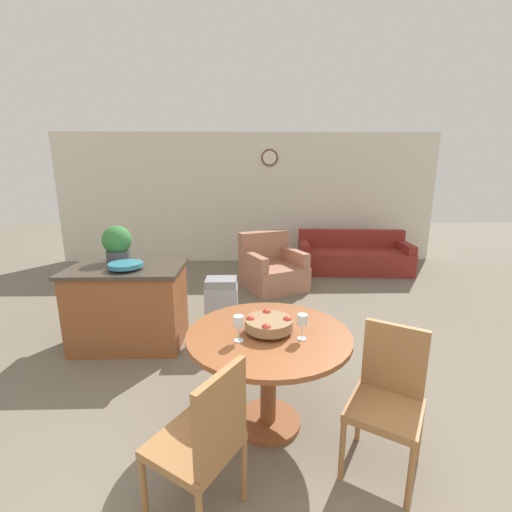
{
  "coord_description": "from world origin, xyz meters",
  "views": [
    {
      "loc": [
        -0.01,
        -1.31,
        1.84
      ],
      "look_at": [
        0.08,
        2.44,
        0.95
      ],
      "focal_mm": 24.0,
      "sensor_mm": 36.0,
      "label": 1
    }
  ],
  "objects_px": {
    "dining_chair_near_left": "(204,438)",
    "couch": "(353,257)",
    "dining_table": "(269,354)",
    "teal_bowl": "(126,265)",
    "wine_glass_left": "(239,323)",
    "trash_bin": "(222,309)",
    "armchair": "(272,270)",
    "wine_glass_right": "(302,321)",
    "fruit_bowl": "(269,324)",
    "kitchen_island": "(130,305)",
    "dining_chair_near_right": "(388,393)",
    "potted_plant": "(117,243)"
  },
  "relations": [
    {
      "from": "fruit_bowl",
      "to": "dining_chair_near_right",
      "type": "bearing_deg",
      "value": -27.34
    },
    {
      "from": "wine_glass_right",
      "to": "potted_plant",
      "type": "relative_size",
      "value": 0.44
    },
    {
      "from": "fruit_bowl",
      "to": "couch",
      "type": "relative_size",
      "value": 0.16
    },
    {
      "from": "dining_table",
      "to": "potted_plant",
      "type": "xyz_separation_m",
      "value": [
        -1.6,
        1.55,
        0.52
      ]
    },
    {
      "from": "teal_bowl",
      "to": "wine_glass_right",
      "type": "bearing_deg",
      "value": -39.06
    },
    {
      "from": "dining_chair_near_right",
      "to": "potted_plant",
      "type": "distance_m",
      "value": 3.08
    },
    {
      "from": "potted_plant",
      "to": "dining_table",
      "type": "bearing_deg",
      "value": -43.97
    },
    {
      "from": "dining_chair_near_right",
      "to": "wine_glass_right",
      "type": "relative_size",
      "value": 5.16
    },
    {
      "from": "dining_chair_near_right",
      "to": "armchair",
      "type": "xyz_separation_m",
      "value": [
        -0.47,
        3.64,
        -0.21
      ]
    },
    {
      "from": "teal_bowl",
      "to": "fruit_bowl",
      "type": "bearing_deg",
      "value": -40.72
    },
    {
      "from": "fruit_bowl",
      "to": "trash_bin",
      "type": "relative_size",
      "value": 0.47
    },
    {
      "from": "potted_plant",
      "to": "dining_chair_near_right",
      "type": "bearing_deg",
      "value": -39.53
    },
    {
      "from": "dining_chair_near_left",
      "to": "potted_plant",
      "type": "distance_m",
      "value": 2.65
    },
    {
      "from": "fruit_bowl",
      "to": "wine_glass_left",
      "type": "relative_size",
      "value": 1.88
    },
    {
      "from": "dining_chair_near_right",
      "to": "teal_bowl",
      "type": "height_order",
      "value": "teal_bowl"
    },
    {
      "from": "dining_table",
      "to": "dining_chair_near_left",
      "type": "xyz_separation_m",
      "value": [
        -0.38,
        -0.73,
        -0.07
      ]
    },
    {
      "from": "dining_chair_near_right",
      "to": "wine_glass_left",
      "type": "relative_size",
      "value": 5.16
    },
    {
      "from": "dining_table",
      "to": "teal_bowl",
      "type": "relative_size",
      "value": 3.37
    },
    {
      "from": "dining_table",
      "to": "fruit_bowl",
      "type": "xyz_separation_m",
      "value": [
        -0.0,
        0.0,
        0.24
      ]
    },
    {
      "from": "dining_chair_near_left",
      "to": "fruit_bowl",
      "type": "distance_m",
      "value": 0.87
    },
    {
      "from": "wine_glass_right",
      "to": "trash_bin",
      "type": "xyz_separation_m",
      "value": [
        -0.66,
        1.51,
        -0.52
      ]
    },
    {
      "from": "trash_bin",
      "to": "armchair",
      "type": "distance_m",
      "value": 1.99
    },
    {
      "from": "fruit_bowl",
      "to": "kitchen_island",
      "type": "relative_size",
      "value": 0.28
    },
    {
      "from": "couch",
      "to": "dining_chair_near_right",
      "type": "bearing_deg",
      "value": -99.39
    },
    {
      "from": "dining_chair_near_right",
      "to": "wine_glass_right",
      "type": "xyz_separation_m",
      "value": [
        -0.51,
        0.27,
        0.37
      ]
    },
    {
      "from": "fruit_bowl",
      "to": "couch",
      "type": "bearing_deg",
      "value": 65.62
    },
    {
      "from": "fruit_bowl",
      "to": "wine_glass_left",
      "type": "height_order",
      "value": "wine_glass_left"
    },
    {
      "from": "wine_glass_right",
      "to": "teal_bowl",
      "type": "xyz_separation_m",
      "value": [
        -1.63,
        1.32,
        0.05
      ]
    },
    {
      "from": "trash_bin",
      "to": "armchair",
      "type": "height_order",
      "value": "armchair"
    },
    {
      "from": "dining_chair_near_right",
      "to": "potted_plant",
      "type": "bearing_deg",
      "value": -6.91
    },
    {
      "from": "teal_bowl",
      "to": "armchair",
      "type": "height_order",
      "value": "teal_bowl"
    },
    {
      "from": "dining_chair_near_left",
      "to": "couch",
      "type": "height_order",
      "value": "dining_chair_near_left"
    },
    {
      "from": "wine_glass_left",
      "to": "trash_bin",
      "type": "bearing_deg",
      "value": 98.71
    },
    {
      "from": "fruit_bowl",
      "to": "armchair",
      "type": "relative_size",
      "value": 0.28
    },
    {
      "from": "wine_glass_left",
      "to": "wine_glass_right",
      "type": "height_order",
      "value": "same"
    },
    {
      "from": "armchair",
      "to": "teal_bowl",
      "type": "bearing_deg",
      "value": -153.2
    },
    {
      "from": "wine_glass_right",
      "to": "teal_bowl",
      "type": "relative_size",
      "value": 0.52
    },
    {
      "from": "trash_bin",
      "to": "wine_glass_left",
      "type": "bearing_deg",
      "value": -81.29
    },
    {
      "from": "dining_table",
      "to": "kitchen_island",
      "type": "relative_size",
      "value": 0.98
    },
    {
      "from": "dining_table",
      "to": "dining_chair_near_left",
      "type": "relative_size",
      "value": 1.26
    },
    {
      "from": "wine_glass_right",
      "to": "teal_bowl",
      "type": "distance_m",
      "value": 2.1
    },
    {
      "from": "trash_bin",
      "to": "dining_table",
      "type": "bearing_deg",
      "value": -72.38
    },
    {
      "from": "dining_table",
      "to": "wine_glass_left",
      "type": "height_order",
      "value": "wine_glass_left"
    },
    {
      "from": "dining_table",
      "to": "couch",
      "type": "relative_size",
      "value": 0.54
    },
    {
      "from": "wine_glass_right",
      "to": "kitchen_island",
      "type": "bearing_deg",
      "value": 139.19
    },
    {
      "from": "wine_glass_right",
      "to": "kitchen_island",
      "type": "height_order",
      "value": "wine_glass_right"
    },
    {
      "from": "dining_table",
      "to": "fruit_bowl",
      "type": "distance_m",
      "value": 0.24
    },
    {
      "from": "fruit_bowl",
      "to": "trash_bin",
      "type": "xyz_separation_m",
      "value": [
        -0.44,
        1.4,
        -0.46
      ]
    },
    {
      "from": "dining_chair_near_left",
      "to": "dining_table",
      "type": "bearing_deg",
      "value": 5.25
    },
    {
      "from": "wine_glass_right",
      "to": "potted_plant",
      "type": "bearing_deg",
      "value": 137.73
    }
  ]
}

